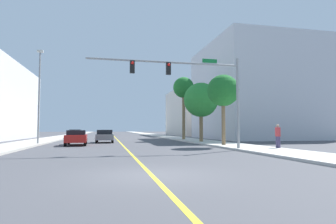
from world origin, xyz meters
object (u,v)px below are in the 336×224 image
Objects in this scene: street_lamp at (39,92)px; car_white at (107,134)px; palm_mid at (201,100)px; palm_near at (223,91)px; pedestrian at (278,136)px; car_red at (77,137)px; car_gray at (105,136)px; car_black at (75,134)px; palm_far at (184,89)px; traffic_signal_mast at (194,81)px.

street_lamp reaches higher than car_white.
palm_near is at bearing -91.51° from palm_mid.
car_white is (-10.09, 15.79, -3.96)m from palm_mid.
pedestrian is at bearing -29.84° from street_lamp.
palm_mid is at bearing 0.49° from street_lamp.
car_red reaches higher than car_white.
car_gray is at bearing 25.80° from street_lamp.
palm_mid is 13.53m from car_red.
palm_mid reaches higher than car_red.
street_lamp is 5.92m from car_red.
pedestrian is (12.43, -13.73, 0.29)m from car_gray.
pedestrian is at bearing -62.93° from car_white.
street_lamp is 16.83m from car_black.
palm_mid is 0.78× the size of palm_far.
traffic_signal_mast reaches higher than car_red.
traffic_signal_mast is 1.19× the size of street_lamp.
palm_far is at bearing 29.88° from car_red.
palm_far reaches higher than car_gray.
traffic_signal_mast is 2.44× the size of car_black.
car_red is at bearing 159.37° from palm_near.
street_lamp reaches higher than pedestrian.
car_white is at bearing 177.72° from car_black.
traffic_signal_mast reaches higher than car_white.
traffic_signal_mast is at bearing -39.55° from street_lamp.
car_black is 2.57× the size of pedestrian.
car_gray is 18.53m from pedestrian.
pedestrian reaches higher than car_red.
car_red is (-12.84, -1.63, -3.94)m from palm_mid.
car_white is at bearing 102.88° from traffic_signal_mast.
palm_mid reaches higher than car_white.
pedestrian is at bearing 122.74° from car_black.
palm_near is at bearing 123.65° from car_black.
pedestrian is (12.22, -26.64, 0.30)m from car_white.
traffic_signal_mast is 1.76× the size of palm_near.
car_red is 17.59m from pedestrian.
palm_far reaches higher than car_red.
car_gray is at bearing 137.52° from palm_near.
palm_far is 18.52m from car_black.
pedestrian reaches higher than car_white.
traffic_signal_mast is 5.62m from palm_near.
street_lamp is 2.38× the size of car_gray.
palm_near is at bearing -63.48° from car_white.
traffic_signal_mast is 7.37m from pedestrian.
street_lamp reaches higher than car_black.
car_red is at bearing 96.87° from car_black.
car_white is (2.75, 17.42, -0.02)m from car_red.
palm_near is at bearing 50.55° from pedestrian.
street_lamp is at bearing 155.57° from car_red.
car_gray is (6.24, 3.02, -4.39)m from street_lamp.
palm_far reaches higher than car_white.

